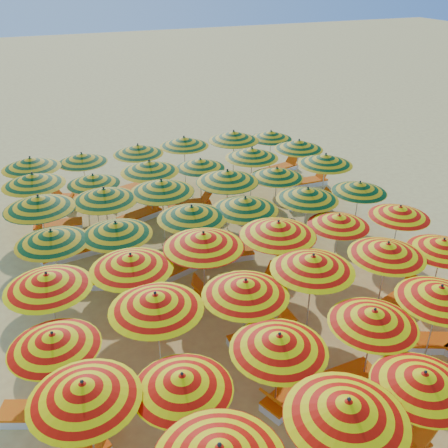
{
  "coord_description": "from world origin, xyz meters",
  "views": [
    {
      "loc": [
        -5.04,
        -11.91,
        8.73
      ],
      "look_at": [
        0.0,
        0.5,
        1.6
      ],
      "focal_mm": 40.0,
      "sensor_mm": 36.0,
      "label": 1
    }
  ],
  "objects_px": {
    "umbrella_14": "(245,288)",
    "umbrella_23": "(400,212)",
    "umbrella_27": "(245,204)",
    "lounger_23": "(190,205)",
    "lounger_21": "(57,225)",
    "umbrella_42": "(31,163)",
    "lounger_18": "(68,253)",
    "umbrella_29": "(360,187)",
    "lounger_9": "(398,301)",
    "lounger_26": "(72,199)",
    "umbrella_19": "(131,262)",
    "lounger_5": "(443,343)",
    "umbrella_26": "(192,212)",
    "umbrella_36": "(33,179)",
    "umbrella_22": "(339,220)",
    "lounger_11": "(157,320)",
    "lounger_4": "(340,379)",
    "lounger_15": "(104,281)",
    "umbrella_7": "(182,382)",
    "lounger_14": "(81,281)",
    "lounger_27": "(127,190)",
    "umbrella_37": "(93,179)",
    "umbrella_35": "(325,159)",
    "umbrella_2": "(347,409)",
    "lounger_20": "(309,203)",
    "lounger_25": "(55,205)",
    "umbrella_10": "(440,293)",
    "umbrella_28": "(308,194)",
    "umbrella_25": "(116,229)",
    "lounger_12": "(221,294)",
    "umbrella_15": "(313,263)",
    "umbrella_9": "(374,317)",
    "beachgoer_a": "(292,238)",
    "umbrella_13": "(156,302)",
    "umbrella_6": "(83,391)",
    "lounger_17": "(226,255)",
    "umbrella_20": "(204,240)",
    "umbrella_31": "(104,195)",
    "lounger_19": "(92,247)",
    "umbrella_44": "(138,149)",
    "umbrella_39": "(200,163)",
    "umbrella_38": "(149,166)",
    "umbrella_3": "(423,380)",
    "umbrella_16": "(387,250)",
    "umbrella_40": "(252,153)",
    "umbrella_45": "(184,142)",
    "umbrella_17": "(443,245)",
    "umbrella_12": "(53,341)",
    "umbrella_32": "(162,186)",
    "umbrella_8": "(279,342)",
    "lounger_13": "(261,289)",
    "umbrella_24": "(52,237)"
  },
  "relations": [
    {
      "from": "umbrella_42",
      "to": "lounger_18",
      "type": "height_order",
      "value": "umbrella_42"
    },
    {
      "from": "umbrella_31",
      "to": "lounger_25",
      "type": "xyz_separation_m",
      "value": [
        -1.43,
        3.91,
        -1.87
      ]
    },
    {
      "from": "umbrella_9",
      "to": "lounger_14",
      "type": "xyz_separation_m",
      "value": [
        -5.58,
        6.42,
        -1.69
      ]
    },
    {
      "from": "umbrella_13",
      "to": "lounger_11",
      "type": "bearing_deg",
      "value": 77.56
    },
    {
      "from": "umbrella_9",
      "to": "lounger_18",
      "type": "xyz_separation_m",
      "value": [
        -5.74,
        8.2,
        -1.69
      ]
    },
    {
      "from": "umbrella_13",
      "to": "umbrella_17",
      "type": "relative_size",
      "value": 1.08
    },
    {
      "from": "umbrella_2",
      "to": "umbrella_35",
      "type": "relative_size",
      "value": 1.07
    },
    {
      "from": "umbrella_2",
      "to": "umbrella_44",
      "type": "relative_size",
      "value": 0.88
    },
    {
      "from": "lounger_27",
      "to": "umbrella_37",
      "type": "bearing_deg",
      "value": 36.75
    },
    {
      "from": "umbrella_29",
      "to": "lounger_26",
      "type": "xyz_separation_m",
      "value": [
        -9.06,
        6.44,
        -1.63
      ]
    },
    {
      "from": "umbrella_14",
      "to": "umbrella_23",
      "type": "xyz_separation_m",
      "value": [
        6.24,
        2.13,
        -0.18
      ]
    },
    {
      "from": "umbrella_16",
      "to": "lounger_4",
      "type": "bearing_deg",
      "value": -142.14
    },
    {
      "from": "umbrella_20",
      "to": "lounger_12",
      "type": "xyz_separation_m",
      "value": [
        0.51,
        -0.0,
        -1.91
      ]
    },
    {
      "from": "umbrella_36",
      "to": "lounger_18",
      "type": "xyz_separation_m",
      "value": [
        0.65,
        -2.26,
        -1.86
      ]
    },
    {
      "from": "umbrella_40",
      "to": "umbrella_45",
      "type": "relative_size",
      "value": 0.9
    },
    {
      "from": "lounger_17",
      "to": "lounger_18",
      "type": "distance_m",
      "value": 5.2
    },
    {
      "from": "umbrella_24",
      "to": "lounger_25",
      "type": "xyz_separation_m",
      "value": [
        0.4,
        5.97,
        -1.77
      ]
    },
    {
      "from": "umbrella_20",
      "to": "umbrella_26",
      "type": "xyz_separation_m",
      "value": [
        0.29,
        1.84,
        -0.08
      ]
    },
    {
      "from": "umbrella_23",
      "to": "umbrella_26",
      "type": "xyz_separation_m",
      "value": [
        -6.16,
        1.99,
        0.21
      ]
    },
    {
      "from": "lounger_20",
      "to": "lounger_25",
      "type": "xyz_separation_m",
      "value": [
        -9.37,
        3.61,
        0.0
      ]
    },
    {
      "from": "umbrella_23",
      "to": "lounger_27",
      "type": "distance_m",
      "value": 11.04
    },
    {
      "from": "umbrella_31",
      "to": "umbrella_32",
      "type": "distance_m",
      "value": 1.89
    },
    {
      "from": "lounger_4",
      "to": "lounger_15",
      "type": "distance_m",
      "value": 7.45
    },
    {
      "from": "umbrella_20",
      "to": "umbrella_38",
      "type": "height_order",
      "value": "umbrella_20"
    },
    {
      "from": "lounger_21",
      "to": "umbrella_23",
      "type": "bearing_deg",
      "value": 155.43
    },
    {
      "from": "umbrella_22",
      "to": "lounger_11",
      "type": "height_order",
      "value": "umbrella_22"
    },
    {
      "from": "umbrella_27",
      "to": "lounger_23",
      "type": "xyz_separation_m",
      "value": [
        -0.47,
        4.17,
        -1.81
      ]
    },
    {
      "from": "umbrella_22",
      "to": "umbrella_35",
      "type": "bearing_deg",
      "value": 62.82
    },
    {
      "from": "umbrella_45",
      "to": "lounger_13",
      "type": "distance_m",
      "value": 8.76
    },
    {
      "from": "lounger_23",
      "to": "beachgoer_a",
      "type": "distance_m",
      "value": 5.1
    },
    {
      "from": "umbrella_8",
      "to": "umbrella_25",
      "type": "height_order",
      "value": "umbrella_25"
    },
    {
      "from": "lounger_19",
      "to": "umbrella_44",
      "type": "bearing_deg",
      "value": -131.96
    },
    {
      "from": "umbrella_27",
      "to": "umbrella_31",
      "type": "relative_size",
      "value": 1.13
    },
    {
      "from": "umbrella_13",
      "to": "umbrella_6",
      "type": "bearing_deg",
      "value": -133.61
    },
    {
      "from": "umbrella_7",
      "to": "lounger_14",
      "type": "distance_m",
      "value": 6.9
    },
    {
      "from": "umbrella_12",
      "to": "lounger_15",
      "type": "xyz_separation_m",
      "value": [
        1.62,
        4.25,
        -1.65
      ]
    },
    {
      "from": "umbrella_25",
      "to": "lounger_12",
      "type": "height_order",
      "value": "umbrella_25"
    },
    {
      "from": "umbrella_10",
      "to": "umbrella_31",
      "type": "distance_m",
      "value": 10.28
    },
    {
      "from": "lounger_12",
      "to": "lounger_15",
      "type": "bearing_deg",
      "value": -8.82
    },
    {
      "from": "umbrella_10",
      "to": "umbrella_28",
      "type": "relative_size",
      "value": 1.0
    },
    {
      "from": "umbrella_17",
      "to": "lounger_23",
      "type": "distance_m",
      "value": 9.59
    },
    {
      "from": "umbrella_29",
      "to": "lounger_9",
      "type": "distance_m",
      "value": 4.61
    },
    {
      "from": "umbrella_39",
      "to": "umbrella_45",
      "type": "xyz_separation_m",
      "value": [
        0.08,
        2.24,
        0.17
      ]
    },
    {
      "from": "lounger_15",
      "to": "umbrella_15",
      "type": "bearing_deg",
      "value": -22.97
    },
    {
      "from": "umbrella_39",
      "to": "lounger_15",
      "type": "xyz_separation_m",
      "value": [
        -4.6,
        -4.15,
        -1.62
      ]
    },
    {
      "from": "umbrella_16",
      "to": "umbrella_17",
      "type": "height_order",
      "value": "umbrella_16"
    },
    {
      "from": "umbrella_35",
      "to": "umbrella_2",
      "type": "bearing_deg",
      "value": -120.61
    },
    {
      "from": "umbrella_15",
      "to": "lounger_11",
      "type": "distance_m",
      "value": 4.44
    },
    {
      "from": "umbrella_19",
      "to": "lounger_5",
      "type": "bearing_deg",
      "value": -28.69
    },
    {
      "from": "umbrella_3",
      "to": "lounger_25",
      "type": "xyz_separation_m",
      "value": [
        -5.51,
        13.99,
        -1.65
      ]
    }
  ]
}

